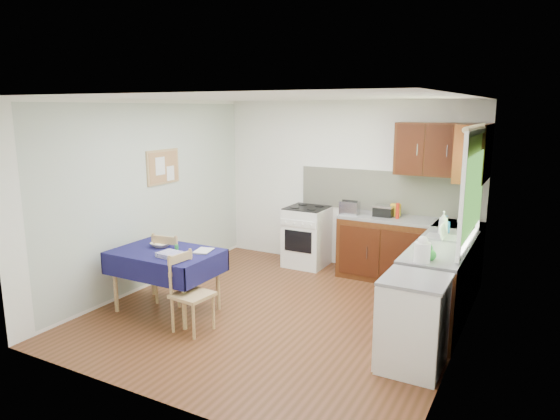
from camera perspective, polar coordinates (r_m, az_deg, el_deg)
The scene contains 33 objects.
floor at distance 6.07m, azimuth -0.05°, elevation -11.59°, with size 4.20×4.20×0.00m, color #4D2C14.
ceiling at distance 5.58m, azimuth -0.06°, elevation 12.72°, with size 4.00×4.20×0.02m, color white.
wall_back at distance 7.58m, azimuth 7.54°, elevation 2.85°, with size 4.00×0.02×2.50m, color white.
wall_front at distance 4.03m, azimuth -14.49°, elevation -5.24°, with size 4.00×0.02×2.50m, color white.
wall_left at distance 6.86m, azimuth -14.91°, elevation 1.64°, with size 0.02×4.20×2.50m, color silver.
wall_right at distance 5.08m, azimuth 20.21°, elevation -2.12°, with size 0.02×4.20×2.50m, color white.
base_cabinets at distance 6.60m, azimuth 15.80°, elevation -6.14°, with size 1.90×2.30×0.86m.
worktop_back at distance 7.06m, azimuth 14.56°, elevation -1.13°, with size 1.90×0.60×0.04m, color slate.
worktop_right at distance 5.84m, azimuth 18.00°, elevation -3.99°, with size 0.60×1.70×0.04m, color slate.
worktop_corner at distance 6.94m, azimuth 19.77°, elevation -1.66°, with size 0.60×0.60×0.04m, color slate.
splashback at distance 7.37m, azimuth 12.21°, elevation 2.05°, with size 2.70×0.02×0.60m, color beige.
upper_cabinets at distance 6.82m, azimuth 18.87°, elevation 6.44°, with size 1.20×0.85×0.70m.
stove at distance 7.66m, azimuth 3.08°, elevation -3.01°, with size 0.60×0.61×0.92m.
window at distance 5.70m, azimuth 21.26°, elevation 3.34°, with size 0.04×1.48×1.26m.
fridge at distance 4.87m, azimuth 14.97°, elevation -12.44°, with size 0.58×0.60×0.89m.
corkboard at distance 7.01m, azimuth -13.21°, elevation 4.82°, with size 0.04×0.62×0.47m.
dining_table at distance 6.05m, azimuth -12.93°, elevation -5.52°, with size 1.23×0.83×0.74m.
chair_far at distance 6.34m, azimuth -12.26°, elevation -6.23°, with size 0.44×0.44×0.90m.
chair_near at distance 5.55m, azimuth -10.32°, elevation -8.99°, with size 0.42×0.42×0.86m.
toaster at distance 7.17m, azimuth 7.97°, elevation 0.26°, with size 0.27×0.16×0.20m.
sandwich_press at distance 7.13m, azimuth 11.79°, elevation -0.08°, with size 0.26×0.23×0.15m.
sauce_bottle at distance 7.00m, azimuth 13.29°, elevation -0.10°, with size 0.05×0.05×0.22m, color red.
yellow_packet at distance 7.17m, azimuth 13.06°, elevation 0.00°, with size 0.13×0.09×0.17m, color yellow.
dish_rack at distance 6.11m, azimuth 18.16°, elevation -2.90°, with size 0.39×0.29×0.18m.
kettle at distance 5.10m, azimuth 15.95°, elevation -4.48°, with size 0.16×0.16×0.27m.
cup at distance 6.86m, azimuth 20.08°, elevation -1.28°, with size 0.12×0.12×0.09m, color white.
soap_bottle_a at distance 6.23m, azimuth 18.15°, elevation -1.45°, with size 0.11×0.11×0.29m, color white.
soap_bottle_b at distance 6.38m, azimuth 18.27°, elevation -1.55°, with size 0.09×0.10×0.21m, color blue.
soap_bottle_c at distance 5.21m, azimuth 16.84°, elevation -4.68°, with size 0.12×0.12×0.15m, color green.
plate_bowl at distance 6.20m, azimuth -13.44°, elevation -3.87°, with size 0.23×0.23×0.06m, color #F0E8C4.
book at distance 5.94m, azimuth -9.54°, elevation -4.57°, with size 0.18×0.25×0.02m, color white.
spice_jar at distance 5.94m, azimuth -11.73°, elevation -4.31°, with size 0.04×0.04×0.09m, color green.
tea_towel at distance 5.77m, azimuth -12.34°, elevation -5.00°, with size 0.28×0.22×0.05m, color navy.
Camera 1 is at (2.66, -4.90, 2.40)m, focal length 32.00 mm.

